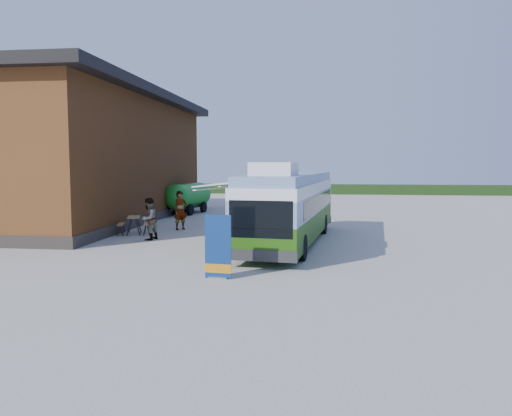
# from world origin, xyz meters

# --- Properties ---
(ground) EXTENTS (100.00, 100.00, 0.00)m
(ground) POSITION_xyz_m (0.00, 0.00, 0.00)
(ground) COLOR #BCB7AD
(ground) RESTS_ON ground
(barn) EXTENTS (9.60, 21.20, 7.50)m
(barn) POSITION_xyz_m (-10.50, 10.00, 3.59)
(barn) COLOR brown
(barn) RESTS_ON ground
(hedge) EXTENTS (40.00, 3.00, 1.00)m
(hedge) POSITION_xyz_m (8.00, 38.00, 0.50)
(hedge) COLOR #264419
(hedge) RESTS_ON ground
(bus) EXTENTS (3.58, 11.19, 3.38)m
(bus) POSITION_xyz_m (1.81, 2.61, 1.61)
(bus) COLOR #377112
(bus) RESTS_ON ground
(awning) EXTENTS (2.88, 4.18, 0.50)m
(awning) POSITION_xyz_m (-0.36, 2.53, 2.46)
(awning) COLOR white
(awning) RESTS_ON ground
(banner) EXTENTS (0.81, 0.24, 1.87)m
(banner) POSITION_xyz_m (0.11, -4.06, 0.76)
(banner) COLOR navy
(banner) RESTS_ON ground
(picnic_table) EXTENTS (1.80, 1.69, 0.84)m
(picnic_table) POSITION_xyz_m (-5.70, 4.43, 0.63)
(picnic_table) COLOR #AE7D52
(picnic_table) RESTS_ON ground
(person_a) EXTENTS (0.84, 0.84, 1.97)m
(person_a) POSITION_xyz_m (-3.95, 6.27, 0.98)
(person_a) COLOR #999999
(person_a) RESTS_ON ground
(person_b) EXTENTS (0.92, 1.05, 1.85)m
(person_b) POSITION_xyz_m (-4.39, 2.81, 0.92)
(person_b) COLOR #999999
(person_b) RESTS_ON ground
(slurry_tanker) EXTENTS (2.25, 5.41, 2.02)m
(slurry_tanker) POSITION_xyz_m (-5.70, 14.27, 1.16)
(slurry_tanker) COLOR #198C23
(slurry_tanker) RESTS_ON ground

